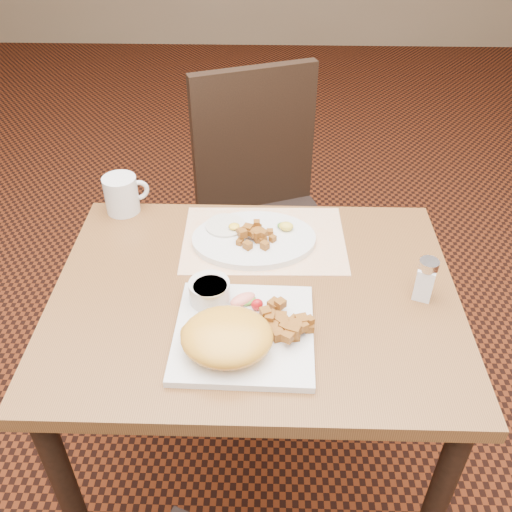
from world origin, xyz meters
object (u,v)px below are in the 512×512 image
object	(u,v)px
table	(255,327)
salt_shaker	(426,279)
plate_oval	(254,239)
coffee_mug	(122,194)
plate_square	(244,333)
chair_far	(265,204)

from	to	relation	value
table	salt_shaker	bearing A→B (deg)	-0.85
plate_oval	coffee_mug	distance (m)	0.38
plate_square	coffee_mug	distance (m)	0.57
table	plate_oval	size ratio (longest dim) A/B	2.96
plate_oval	coffee_mug	bearing A→B (deg)	158.75
table	plate_square	bearing A→B (deg)	-97.52
chair_far	coffee_mug	size ratio (longest dim) A/B	8.45
table	coffee_mug	distance (m)	0.50
table	coffee_mug	size ratio (longest dim) A/B	7.84
plate_oval	salt_shaker	bearing A→B (deg)	-26.47
salt_shaker	coffee_mug	size ratio (longest dim) A/B	0.87
salt_shaker	coffee_mug	distance (m)	0.79
salt_shaker	coffee_mug	world-z (taller)	same
plate_square	salt_shaker	world-z (taller)	salt_shaker
chair_far	plate_square	bearing A→B (deg)	66.90
salt_shaker	plate_oval	bearing A→B (deg)	153.53
plate_square	coffee_mug	size ratio (longest dim) A/B	2.44
salt_shaker	coffee_mug	xyz separation A→B (m)	(-0.72, 0.32, -0.00)
salt_shaker	coffee_mug	bearing A→B (deg)	156.00
plate_oval	plate_square	bearing A→B (deg)	-91.93
table	coffee_mug	xyz separation A→B (m)	(-0.36, 0.32, 0.16)
chair_far	coffee_mug	world-z (taller)	chair_far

